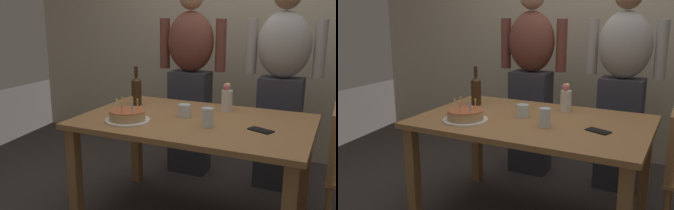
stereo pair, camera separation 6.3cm
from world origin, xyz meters
TOP-DOWN VIEW (x-y plane):
  - back_wall at (0.00, 1.55)m, footprint 5.20×0.10m
  - dining_table at (0.00, 0.00)m, footprint 1.50×0.96m
  - birthday_cake at (-0.37, -0.23)m, footprint 0.29×0.29m
  - water_glass_near at (0.14, -0.13)m, footprint 0.07×0.07m
  - water_glass_far at (-0.08, 0.03)m, footprint 0.08×0.08m
  - wine_bottle at (-0.55, 0.19)m, footprint 0.08×0.08m
  - cell_phone at (0.45, -0.08)m, footprint 0.16×0.12m
  - flower_vase at (0.13, 0.30)m, footprint 0.08×0.08m
  - person_man_bearded at (-0.36, 0.82)m, footprint 0.61×0.27m
  - person_woman_cardigan at (0.42, 0.82)m, footprint 0.61×0.27m

SIDE VIEW (x-z plane):
  - dining_table at x=0.00m, z-range 0.27..1.01m
  - cell_phone at x=0.45m, z-range 0.74..0.75m
  - birthday_cake at x=-0.37m, z-range 0.70..0.85m
  - water_glass_far at x=-0.08m, z-range 0.74..0.83m
  - water_glass_near at x=0.14m, z-range 0.74..0.86m
  - flower_vase at x=0.13m, z-range 0.74..0.94m
  - wine_bottle at x=-0.55m, z-range 0.71..1.00m
  - person_man_bearded at x=-0.36m, z-range 0.04..1.70m
  - person_woman_cardigan at x=0.42m, z-range 0.04..1.70m
  - back_wall at x=0.00m, z-range 0.00..2.60m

